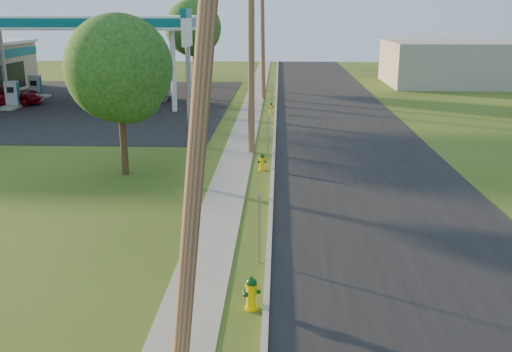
# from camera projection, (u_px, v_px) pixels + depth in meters

# --- Properties ---
(ground_plane) EXTENTS (140.00, 140.00, 0.00)m
(ground_plane) POSITION_uv_depth(u_px,v_px,m) (240.00, 348.00, 11.78)
(ground_plane) COLOR #2C4611
(ground_plane) RESTS_ON ground
(road) EXTENTS (8.00, 120.00, 0.02)m
(road) POSITION_uv_depth(u_px,v_px,m) (379.00, 198.00, 21.19)
(road) COLOR black
(road) RESTS_ON ground
(curb) EXTENTS (0.15, 120.00, 0.15)m
(curb) POSITION_uv_depth(u_px,v_px,m) (272.00, 195.00, 21.33)
(curb) COLOR gray
(curb) RESTS_ON ground
(sidewalk) EXTENTS (1.50, 120.00, 0.03)m
(sidewalk) POSITION_uv_depth(u_px,v_px,m) (225.00, 196.00, 21.42)
(sidewalk) COLOR gray
(sidewalk) RESTS_ON ground
(forecourt) EXTENTS (26.00, 28.00, 0.02)m
(forecourt) POSITION_uv_depth(u_px,v_px,m) (58.00, 103.00, 43.12)
(forecourt) COLOR black
(forecourt) RESTS_ON ground
(utility_pole_near) EXTENTS (1.40, 0.32, 9.48)m
(utility_pole_near) POSITION_uv_depth(u_px,v_px,m) (198.00, 130.00, 9.51)
(utility_pole_near) COLOR brown
(utility_pole_near) RESTS_ON ground
(utility_pole_mid) EXTENTS (1.40, 0.32, 9.80)m
(utility_pole_mid) POSITION_uv_depth(u_px,v_px,m) (251.00, 50.00, 26.74)
(utility_pole_mid) COLOR brown
(utility_pole_mid) RESTS_ON ground
(utility_pole_far) EXTENTS (1.40, 0.32, 9.50)m
(utility_pole_far) POSITION_uv_depth(u_px,v_px,m) (263.00, 37.00, 44.06)
(utility_pole_far) COLOR brown
(utility_pole_far) RESTS_ON ground
(sign_post_near) EXTENTS (0.05, 0.04, 2.00)m
(sign_post_near) POSITION_uv_depth(u_px,v_px,m) (259.00, 229.00, 15.52)
(sign_post_near) COLOR gray
(sign_post_near) RESTS_ON ground
(sign_post_mid) EXTENTS (0.05, 0.04, 2.00)m
(sign_post_mid) POSITION_uv_depth(u_px,v_px,m) (268.00, 137.00, 26.85)
(sign_post_mid) COLOR gray
(sign_post_mid) RESTS_ON ground
(sign_post_far) EXTENTS (0.05, 0.04, 2.00)m
(sign_post_far) POSITION_uv_depth(u_px,v_px,m) (272.00, 99.00, 38.55)
(sign_post_far) COLOR gray
(sign_post_far) RESTS_ON ground
(gas_canopy) EXTENTS (18.18, 9.18, 6.40)m
(gas_canopy) POSITION_uv_depth(u_px,v_px,m) (77.00, 23.00, 41.41)
(gas_canopy) COLOR silver
(gas_canopy) RESTS_ON ground
(fuel_pump_nw) EXTENTS (1.20, 3.20, 1.90)m
(fuel_pump_nw) POSITION_uv_depth(u_px,v_px,m) (13.00, 97.00, 41.10)
(fuel_pump_nw) COLOR gray
(fuel_pump_nw) RESTS_ON ground
(fuel_pump_ne) EXTENTS (1.20, 3.20, 1.90)m
(fuel_pump_ne) POSITION_uv_depth(u_px,v_px,m) (136.00, 98.00, 40.75)
(fuel_pump_ne) COLOR gray
(fuel_pump_ne) RESTS_ON ground
(fuel_pump_sw) EXTENTS (1.20, 3.20, 1.90)m
(fuel_pump_sw) POSITION_uv_depth(u_px,v_px,m) (36.00, 90.00, 44.94)
(fuel_pump_sw) COLOR gray
(fuel_pump_sw) RESTS_ON ground
(fuel_pump_se) EXTENTS (1.20, 3.20, 1.90)m
(fuel_pump_se) POSITION_uv_depth(u_px,v_px,m) (149.00, 91.00, 44.58)
(fuel_pump_se) COLOR gray
(fuel_pump_se) RESTS_ON ground
(price_pylon) EXTENTS (0.34, 2.04, 6.85)m
(price_pylon) POSITION_uv_depth(u_px,v_px,m) (187.00, 35.00, 32.04)
(price_pylon) COLOR gray
(price_pylon) RESTS_ON ground
(distant_building) EXTENTS (14.00, 10.00, 4.00)m
(distant_building) POSITION_uv_depth(u_px,v_px,m) (463.00, 63.00, 53.69)
(distant_building) COLOR gray
(distant_building) RESTS_ON ground
(tree_verge) EXTENTS (4.40, 4.40, 6.68)m
(tree_verge) POSITION_uv_depth(u_px,v_px,m) (121.00, 73.00, 23.13)
(tree_verge) COLOR #312211
(tree_verge) RESTS_ON ground
(tree_lot) EXTENTS (5.17, 5.17, 7.84)m
(tree_lot) POSITION_uv_depth(u_px,v_px,m) (194.00, 30.00, 52.29)
(tree_lot) COLOR #312211
(tree_lot) RESTS_ON ground
(hydrant_near) EXTENTS (0.43, 0.39, 0.83)m
(hydrant_near) POSITION_uv_depth(u_px,v_px,m) (252.00, 293.00, 13.21)
(hydrant_near) COLOR #F2CD00
(hydrant_near) RESTS_ON ground
(hydrant_mid) EXTENTS (0.39, 0.35, 0.76)m
(hydrant_mid) POSITION_uv_depth(u_px,v_px,m) (262.00, 162.00, 24.88)
(hydrant_mid) COLOR #FFC000
(hydrant_mid) RESTS_ON ground
(hydrant_far) EXTENTS (0.40, 0.36, 0.77)m
(hydrant_far) POSITION_uv_depth(u_px,v_px,m) (271.00, 108.00, 38.76)
(hydrant_far) COLOR yellow
(hydrant_far) RESTS_ON ground
(car_red) EXTENTS (5.50, 3.22, 1.44)m
(car_red) POSITION_uv_depth(u_px,v_px,m) (7.00, 95.00, 42.11)
(car_red) COLOR #6E060C
(car_red) RESTS_ON ground
(car_silver) EXTENTS (4.79, 3.44, 1.51)m
(car_silver) POSITION_uv_depth(u_px,v_px,m) (143.00, 92.00, 43.71)
(car_silver) COLOR #AFB2B7
(car_silver) RESTS_ON ground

